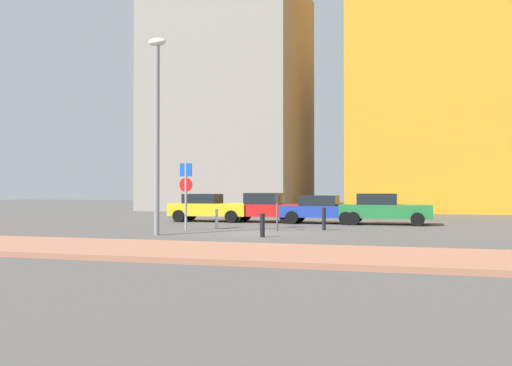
% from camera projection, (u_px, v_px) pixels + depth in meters
% --- Properties ---
extents(ground_plane, '(120.00, 120.00, 0.00)m').
position_uv_depth(ground_plane, '(257.00, 234.00, 21.27)').
color(ground_plane, '#4C4947').
extents(sidewalk_brick, '(40.00, 3.97, 0.14)m').
position_uv_depth(sidewalk_brick, '(186.00, 251.00, 14.61)').
color(sidewalk_brick, '#9E664C').
rests_on(sidewalk_brick, ground).
extents(parked_car_yellow, '(4.30, 2.24, 1.48)m').
position_uv_depth(parked_car_yellow, '(209.00, 207.00, 29.40)').
color(parked_car_yellow, gold).
rests_on(parked_car_yellow, ground).
extents(parked_car_red, '(3.94, 2.02, 1.53)m').
position_uv_depth(parked_car_red, '(264.00, 207.00, 28.74)').
color(parked_car_red, red).
rests_on(parked_car_red, ground).
extents(parked_car_blue, '(3.95, 1.94, 1.41)m').
position_uv_depth(parked_car_blue, '(321.00, 209.00, 27.66)').
color(parked_car_blue, '#1E389E').
rests_on(parked_car_blue, ground).
extents(parked_car_green, '(4.40, 2.08, 1.52)m').
position_uv_depth(parked_car_green, '(384.00, 209.00, 26.84)').
color(parked_car_green, '#237238').
rests_on(parked_car_green, ground).
extents(parking_sign_post, '(0.60, 0.10, 2.84)m').
position_uv_depth(parking_sign_post, '(186.00, 188.00, 22.93)').
color(parking_sign_post, gray).
rests_on(parking_sign_post, ground).
extents(parking_meter, '(0.18, 0.14, 1.50)m').
position_uv_depth(parking_meter, '(277.00, 208.00, 22.60)').
color(parking_meter, '#4C4C51').
rests_on(parking_meter, ground).
extents(street_lamp, '(0.70, 0.36, 7.42)m').
position_uv_depth(street_lamp, '(157.00, 120.00, 20.58)').
color(street_lamp, gray).
rests_on(street_lamp, ground).
extents(traffic_bollard_near, '(0.13, 0.13, 0.86)m').
position_uv_depth(traffic_bollard_near, '(217.00, 219.00, 23.98)').
color(traffic_bollard_near, '#B7B7BC').
rests_on(traffic_bollard_near, ground).
extents(traffic_bollard_mid, '(0.16, 0.16, 0.95)m').
position_uv_depth(traffic_bollard_mid, '(324.00, 219.00, 23.10)').
color(traffic_bollard_mid, black).
rests_on(traffic_bollard_mid, ground).
extents(traffic_bollard_far, '(0.18, 0.18, 0.85)m').
position_uv_depth(traffic_bollard_far, '(262.00, 225.00, 19.68)').
color(traffic_bollard_far, black).
rests_on(traffic_bollard_far, ground).
extents(building_colorful_midrise, '(16.80, 13.83, 30.48)m').
position_uv_depth(building_colorful_midrise, '(458.00, 24.00, 44.62)').
color(building_colorful_midrise, orange).
rests_on(building_colorful_midrise, ground).
extents(building_under_construction, '(12.31, 13.28, 19.90)m').
position_uv_depth(building_under_construction, '(233.00, 97.00, 48.59)').
color(building_under_construction, gray).
rests_on(building_under_construction, ground).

